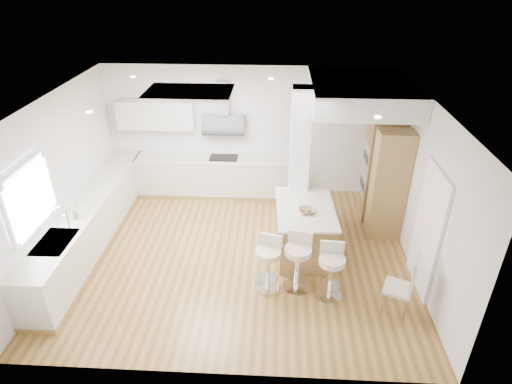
# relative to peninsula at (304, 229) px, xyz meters

# --- Properties ---
(ground) EXTENTS (6.00, 6.00, 0.00)m
(ground) POSITION_rel_peninsula_xyz_m (-1.16, -0.19, -0.46)
(ground) COLOR olive
(ground) RESTS_ON ground
(ceiling) EXTENTS (6.00, 5.00, 0.02)m
(ceiling) POSITION_rel_peninsula_xyz_m (-1.16, -0.19, -0.46)
(ceiling) COLOR silver
(ceiling) RESTS_ON ground
(wall_back) EXTENTS (6.00, 0.04, 2.80)m
(wall_back) POSITION_rel_peninsula_xyz_m (-1.16, 2.31, 0.94)
(wall_back) COLOR silver
(wall_back) RESTS_ON ground
(wall_left) EXTENTS (0.04, 5.00, 2.80)m
(wall_left) POSITION_rel_peninsula_xyz_m (-4.16, -0.19, 0.94)
(wall_left) COLOR silver
(wall_left) RESTS_ON ground
(wall_right) EXTENTS (0.04, 5.00, 2.80)m
(wall_right) POSITION_rel_peninsula_xyz_m (1.84, -0.19, 0.94)
(wall_right) COLOR silver
(wall_right) RESTS_ON ground
(skylight) EXTENTS (4.10, 2.10, 0.06)m
(skylight) POSITION_rel_peninsula_xyz_m (-1.95, 0.41, 2.31)
(skylight) COLOR white
(skylight) RESTS_ON ground
(window_left) EXTENTS (0.06, 1.28, 1.07)m
(window_left) POSITION_rel_peninsula_xyz_m (-4.12, -1.09, 1.23)
(window_left) COLOR white
(window_left) RESTS_ON ground
(doorway_right) EXTENTS (0.05, 1.00, 2.10)m
(doorway_right) POSITION_rel_peninsula_xyz_m (1.81, -0.79, 0.54)
(doorway_right) COLOR #443D35
(doorway_right) RESTS_ON ground
(counter_left) EXTENTS (0.63, 4.50, 1.35)m
(counter_left) POSITION_rel_peninsula_xyz_m (-3.86, 0.04, -0.00)
(counter_left) COLOR #A37E46
(counter_left) RESTS_ON ground
(counter_back) EXTENTS (3.62, 0.63, 2.50)m
(counter_back) POSITION_rel_peninsula_xyz_m (-2.07, 2.03, 0.23)
(counter_back) COLOR #A37E46
(counter_back) RESTS_ON ground
(pillar) EXTENTS (0.35, 0.35, 2.80)m
(pillar) POSITION_rel_peninsula_xyz_m (-0.11, 0.76, 0.94)
(pillar) COLOR white
(pillar) RESTS_ON ground
(soffit) EXTENTS (1.78, 2.20, 0.40)m
(soffit) POSITION_rel_peninsula_xyz_m (0.94, 1.21, 2.14)
(soffit) COLOR silver
(soffit) RESTS_ON ground
(oven_column) EXTENTS (0.63, 1.21, 2.10)m
(oven_column) POSITION_rel_peninsula_xyz_m (1.52, 1.04, 0.59)
(oven_column) COLOR #A37E46
(oven_column) RESTS_ON ground
(peninsula) EXTENTS (1.06, 1.54, 0.98)m
(peninsula) POSITION_rel_peninsula_xyz_m (0.00, 0.00, 0.00)
(peninsula) COLOR #A37E46
(peninsula) RESTS_ON ground
(bar_stool_a) EXTENTS (0.52, 0.52, 0.94)m
(bar_stool_a) POSITION_rel_peninsula_xyz_m (-0.61, -1.01, 0.07)
(bar_stool_a) COLOR white
(bar_stool_a) RESTS_ON ground
(bar_stool_b) EXTENTS (0.53, 0.53, 0.99)m
(bar_stool_b) POSITION_rel_peninsula_xyz_m (-0.15, -0.98, 0.09)
(bar_stool_b) COLOR white
(bar_stool_b) RESTS_ON ground
(bar_stool_c) EXTENTS (0.44, 0.44, 0.94)m
(bar_stool_c) POSITION_rel_peninsula_xyz_m (0.36, -1.14, 0.07)
(bar_stool_c) COLOR white
(bar_stool_c) RESTS_ON ground
(dining_chair) EXTENTS (0.52, 0.52, 1.02)m
(dining_chair) POSITION_rel_peninsula_xyz_m (1.40, -1.45, 0.09)
(dining_chair) COLOR beige
(dining_chair) RESTS_ON ground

